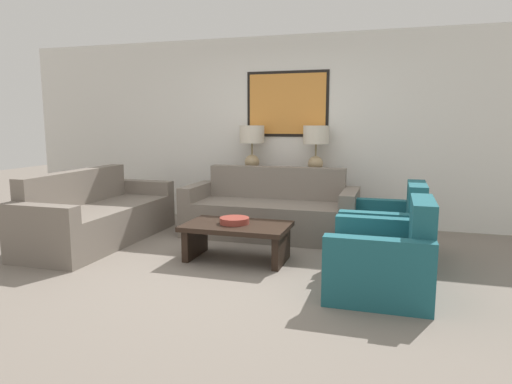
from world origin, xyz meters
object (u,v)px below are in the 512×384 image
Objects in this scene: console_table at (283,198)px; couch_by_side at (98,217)px; table_lamp_left at (252,142)px; armchair_near_camera at (384,261)px; armchair_near_back_wall at (386,233)px; decorative_bowl at (234,221)px; table_lamp_right at (316,142)px; coffee_table at (237,234)px; couch_by_back_wall at (271,213)px.

couch_by_side is (-1.94, -1.55, -0.08)m from console_table.
table_lamp_left is 0.68× the size of armchair_near_camera.
couch_by_side is 3.39m from armchair_near_back_wall.
couch_by_side is 2.30× the size of armchair_near_camera.
decorative_bowl is at bearing -161.57° from armchair_near_back_wall.
console_table is at bearing 138.60° from armchair_near_back_wall.
table_lamp_right is at bearing 0.00° from console_table.
table_lamp_left and table_lamp_right have the same top height.
table_lamp_right is 2.01m from decorative_bowl.
table_lamp_left is 0.59× the size of coffee_table.
table_lamp_left is at bearing 180.00° from console_table.
coffee_table is 1.59m from armchair_near_back_wall.
couch_by_side is (-1.48, -1.55, -0.88)m from table_lamp_left.
table_lamp_right is 0.59× the size of coffee_table.
couch_by_back_wall is at bearing -124.62° from table_lamp_right.
armchair_near_back_wall is (0.98, -1.27, -0.89)m from table_lamp_right.
couch_by_back_wall is 6.97× the size of decorative_bowl.
coffee_table is (1.87, -0.23, -0.01)m from couch_by_side.
table_lamp_left is 1.19m from couch_by_back_wall.
table_lamp_right reaches higher than decorative_bowl.
console_table is 2.72m from armchair_near_camera.
couch_by_side is 3.46m from armchair_near_camera.
table_lamp_left reaches higher than couch_by_back_wall.
coffee_table is (-0.52, -1.79, -0.89)m from table_lamp_right.
couch_by_back_wall is 2.30× the size of armchair_near_back_wall.
couch_by_back_wall is 1.13m from coffee_table.
console_table is 0.92m from table_lamp_right.
armchair_near_back_wall is at bearing 19.16° from coffee_table.
couch_by_back_wall is 1.13m from decorative_bowl.
couch_by_back_wall is at bearing 24.75° from couch_by_side.
table_lamp_right is 2.99m from couch_by_side.
table_lamp_right is 2.07× the size of decorative_bowl.
couch_by_side is (-1.94, -0.89, 0.00)m from couch_by_back_wall.
coffee_table is at bearing -160.84° from armchair_near_back_wall.
armchair_near_back_wall is at bearing 4.88° from couch_by_side.
decorative_bowl is at bearing -94.93° from couch_by_back_wall.
table_lamp_left is 2.04m from coffee_table.
table_lamp_right is 0.68× the size of armchair_near_back_wall.
table_lamp_right is at bearing 33.00° from couch_by_side.
armchair_near_camera is at bearing -19.18° from decorative_bowl.
armchair_near_back_wall is at bearing 18.43° from decorative_bowl.
couch_by_side reaches higher than coffee_table.
couch_by_side is at bearing -141.26° from console_table.
armchair_near_back_wall is at bearing -33.78° from table_lamp_left.
armchair_near_camera is (1.53, -0.53, -0.14)m from decorative_bowl.
table_lamp_left is at bearing 46.39° from couch_by_side.
couch_by_back_wall is at bearing -90.00° from console_table.
decorative_bowl is (-0.10, -1.78, 0.04)m from console_table.
table_lamp_right is at bearing 72.73° from decorative_bowl.
table_lamp_left is 0.68× the size of armchair_near_back_wall.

